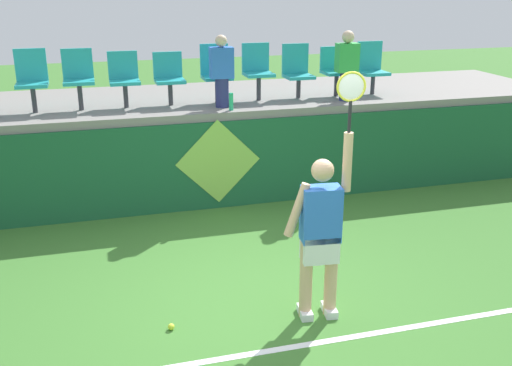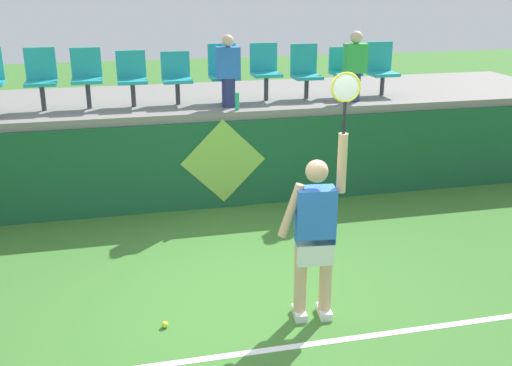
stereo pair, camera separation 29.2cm
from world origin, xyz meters
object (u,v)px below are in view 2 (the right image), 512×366
(stadium_chair_9, at_px, (381,67))
(tennis_player, at_px, (315,232))
(stadium_chair_5, at_px, (223,71))
(stadium_chair_7, at_px, (305,70))
(stadium_chair_4, at_px, (177,75))
(stadium_chair_2, at_px, (87,75))
(stadium_chair_8, at_px, (344,69))
(water_bottle, at_px, (237,101))
(spectator_1, at_px, (228,70))
(stadium_chair_1, at_px, (41,76))
(stadium_chair_6, at_px, (265,69))
(spectator_0, at_px, (355,65))
(stadium_chair_3, at_px, (132,76))
(tennis_ball, at_px, (165,325))

(stadium_chair_9, bearing_deg, tennis_player, -121.22)
(stadium_chair_5, height_order, stadium_chair_7, stadium_chair_5)
(stadium_chair_4, xyz_separation_m, stadium_chair_9, (3.38, 0.01, 0.01))
(stadium_chair_4, relative_size, stadium_chair_9, 0.92)
(stadium_chair_2, height_order, stadium_chair_8, stadium_chair_2)
(water_bottle, relative_size, stadium_chair_9, 0.30)
(tennis_player, bearing_deg, stadium_chair_8, 65.91)
(stadium_chair_4, distance_m, spectator_1, 0.85)
(stadium_chair_1, height_order, stadium_chair_6, stadium_chair_1)
(spectator_1, bearing_deg, stadium_chair_9, 9.20)
(spectator_1, bearing_deg, spectator_0, -0.86)
(tennis_player, height_order, stadium_chair_3, tennis_player)
(spectator_0, bearing_deg, stadium_chair_7, 145.02)
(stadium_chair_4, height_order, stadium_chair_6, stadium_chair_6)
(stadium_chair_5, height_order, stadium_chair_6, stadium_chair_5)
(water_bottle, height_order, stadium_chair_7, stadium_chair_7)
(stadium_chair_6, distance_m, spectator_0, 1.40)
(stadium_chair_2, distance_m, stadium_chair_9, 4.70)
(tennis_player, height_order, stadium_chair_9, tennis_player)
(water_bottle, relative_size, spectator_0, 0.23)
(stadium_chair_2, height_order, stadium_chair_4, stadium_chair_2)
(stadium_chair_2, xyz_separation_m, stadium_chair_9, (4.70, 0.01, -0.04))
(water_bottle, relative_size, stadium_chair_1, 0.29)
(stadium_chair_2, relative_size, stadium_chair_8, 1.12)
(tennis_ball, xyz_separation_m, stadium_chair_4, (0.61, 3.96, 1.85))
(spectator_0, bearing_deg, stadium_chair_2, 173.60)
(water_bottle, height_order, stadium_chair_1, stadium_chair_1)
(stadium_chair_1, bearing_deg, spectator_1, -9.00)
(stadium_chair_5, distance_m, stadium_chair_8, 1.99)
(water_bottle, bearing_deg, spectator_1, 106.62)
(stadium_chair_1, height_order, spectator_1, spectator_1)
(stadium_chair_1, bearing_deg, water_bottle, -13.87)
(water_bottle, height_order, spectator_1, spectator_1)
(stadium_chair_8, xyz_separation_m, spectator_1, (-1.99, -0.42, 0.11))
(stadium_chair_5, height_order, stadium_chair_8, stadium_chair_5)
(water_bottle, distance_m, spectator_1, 0.50)
(tennis_player, relative_size, water_bottle, 9.83)
(tennis_player, bearing_deg, spectator_1, 92.61)
(stadium_chair_1, xyz_separation_m, spectator_0, (4.69, -0.46, 0.07))
(water_bottle, distance_m, stadium_chair_9, 2.68)
(stadium_chair_2, xyz_separation_m, stadium_chair_7, (3.39, 0.01, -0.04))
(stadium_chair_1, height_order, spectator_0, spectator_0)
(tennis_player, relative_size, stadium_chair_2, 2.86)
(tennis_player, distance_m, water_bottle, 3.47)
(stadium_chair_1, distance_m, stadium_chair_2, 0.64)
(stadium_chair_3, height_order, spectator_0, spectator_0)
(water_bottle, xyz_separation_m, spectator_0, (1.92, 0.23, 0.44))
(stadium_chair_5, distance_m, spectator_0, 2.05)
(water_bottle, relative_size, stadium_chair_4, 0.32)
(stadium_chair_9, distance_m, spectator_0, 0.81)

